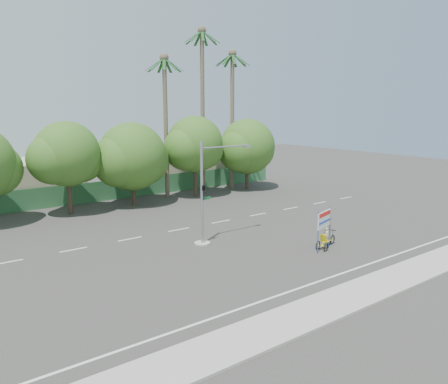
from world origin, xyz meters
TOP-DOWN VIEW (x-y plane):
  - ground at (0.00, 0.00)m, footprint 120.00×120.00m
  - sidewalk_near at (0.00, -7.50)m, footprint 50.00×2.40m
  - fence at (0.00, 21.50)m, footprint 38.00×0.08m
  - building_left at (-10.00, 26.00)m, footprint 12.00×8.00m
  - building_right at (8.00, 26.00)m, footprint 14.00×8.00m
  - tree_left at (-7.05, 18.00)m, footprint 6.66×5.60m
  - tree_center at (-1.05, 18.00)m, footprint 7.62×6.40m
  - tree_right at (5.95, 18.00)m, footprint 6.90×5.80m
  - tree_far_right at (12.95, 18.00)m, footprint 7.38×6.20m
  - palm_tall at (8.00, 19.50)m, footprint 3.73×3.79m
  - palm_mid at (12.00, 19.50)m, footprint 3.73×3.79m
  - palm_short at (3.50, 19.50)m, footprint 3.73×3.79m
  - traffic_signal at (-2.20, 3.98)m, footprint 4.72×1.10m
  - trike_billboard at (3.46, -1.67)m, footprint 2.70×1.11m

SIDE VIEW (x-z plane):
  - ground at x=0.00m, z-range 0.00..0.00m
  - sidewalk_near at x=0.00m, z-range 0.00..0.12m
  - fence at x=0.00m, z-range 0.00..2.00m
  - trike_billboard at x=3.46m, z-range -0.27..2.48m
  - building_right at x=8.00m, z-range 0.00..3.60m
  - building_left at x=-10.00m, z-range 0.00..4.00m
  - traffic_signal at x=-2.20m, z-range -0.58..6.42m
  - tree_center at x=-1.05m, z-range 0.54..8.39m
  - tree_far_right at x=12.95m, z-range 0.68..8.61m
  - tree_left at x=-7.05m, z-range 1.02..9.09m
  - tree_right at x=5.95m, z-range 1.06..9.42m
  - palm_short at x=3.50m, z-range 1.64..16.09m
  - palm_mid at x=12.00m, z-range 1.67..17.12m
  - palm_tall at x=8.00m, z-range 1.74..19.19m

